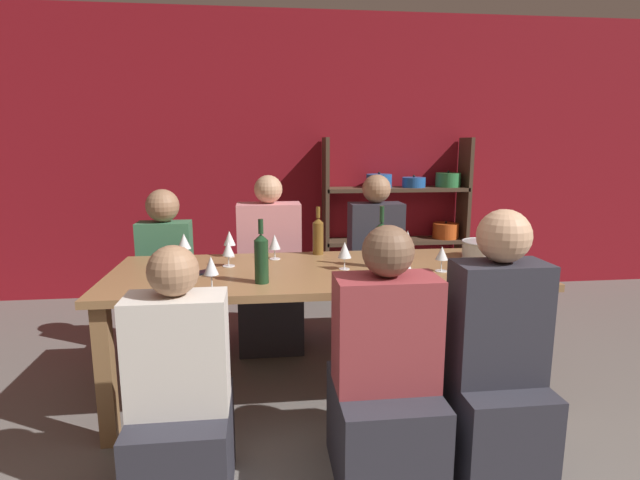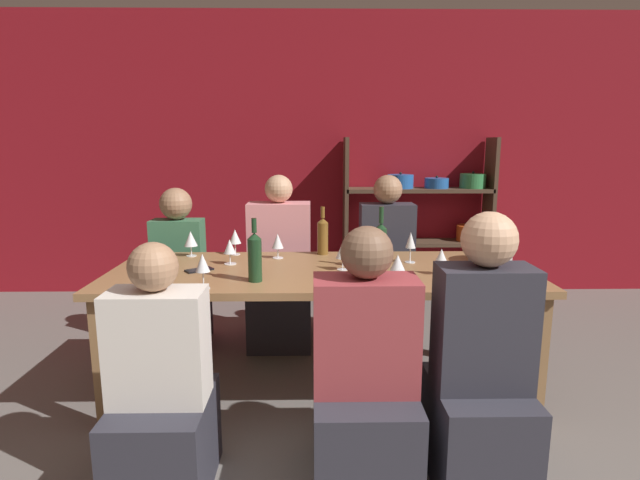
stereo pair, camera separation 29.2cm
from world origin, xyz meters
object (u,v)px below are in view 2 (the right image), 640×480
at_px(wine_bottle_amber, 255,256).
at_px(wine_bottle_dark, 381,245).
at_px(mixing_bowl, 491,253).
at_px(wine_glass_red_a, 278,242).
at_px(person_far_a, 280,283).
at_px(wine_bottle_green, 323,235).
at_px(wine_glass_empty_b, 441,257).
at_px(wine_glass_white_e, 235,237).
at_px(dining_table, 320,284).
at_px(wine_glass_white_b, 343,251).
at_px(wine_glass_white_d, 203,264).
at_px(cell_phone, 199,270).
at_px(wine_glass_white_c, 398,263).
at_px(shelf_unit, 421,232).
at_px(wine_glass_white_a, 191,239).
at_px(person_near_a, 162,404).
at_px(person_far_b, 385,281).
at_px(wine_glass_empty_a, 411,241).
at_px(wine_glass_red_b, 230,248).
at_px(person_near_c, 480,386).
at_px(person_far_c, 180,287).

bearing_deg(wine_bottle_amber, wine_bottle_dark, 20.32).
distance_m(mixing_bowl, wine_bottle_amber, 1.43).
distance_m(wine_bottle_dark, wine_glass_red_a, 0.67).
bearing_deg(person_far_a, wine_bottle_green, 125.55).
xyz_separation_m(wine_glass_empty_b, wine_glass_white_e, (-1.20, 0.52, 0.01)).
relative_size(dining_table, wine_glass_white_b, 14.93).
height_order(wine_glass_white_d, cell_phone, wine_glass_white_d).
height_order(cell_phone, person_far_a, person_far_a).
relative_size(wine_glass_white_c, person_far_a, 0.12).
xyz_separation_m(shelf_unit, mixing_bowl, (0.02, -1.82, 0.19)).
xyz_separation_m(wine_glass_white_a, wine_glass_white_e, (0.27, 0.04, 0.01)).
xyz_separation_m(person_near_a, person_far_b, (1.18, 1.64, 0.07)).
xyz_separation_m(wine_bottle_green, wine_glass_white_b, (0.10, -0.41, -0.02)).
relative_size(wine_glass_white_e, person_near_a, 0.15).
relative_size(wine_bottle_dark, wine_glass_white_b, 2.25).
bearing_deg(wine_glass_empty_b, wine_glass_empty_a, 111.80).
bearing_deg(wine_glass_red_a, wine_glass_red_b, -150.88).
bearing_deg(person_near_c, cell_phone, 150.45).
height_order(wine_glass_empty_b, person_near_c, person_near_c).
relative_size(dining_table, wine_glass_white_c, 15.58).
bearing_deg(wine_glass_white_a, cell_phone, -70.65).
bearing_deg(person_far_b, wine_glass_white_e, 22.43).
bearing_deg(person_near_c, person_near_a, -178.83).
bearing_deg(person_near_c, wine_glass_red_b, 142.50).
relative_size(shelf_unit, person_far_b, 1.22).
bearing_deg(person_far_a, wine_glass_red_a, 92.61).
xyz_separation_m(dining_table, person_far_b, (0.50, 0.82, -0.22)).
bearing_deg(person_far_a, person_near_c, 120.57).
distance_m(wine_glass_white_a, wine_glass_white_e, 0.28).
bearing_deg(wine_bottle_amber, wine_glass_empty_a, 24.39).
relative_size(wine_glass_empty_a, wine_glass_white_c, 1.22).
height_order(shelf_unit, person_near_a, shelf_unit).
bearing_deg(wine_glass_white_b, person_near_c, -54.84).
height_order(wine_glass_empty_b, person_far_a, person_far_a).
bearing_deg(wine_glass_white_e, wine_bottle_green, 0.37).
relative_size(wine_glass_white_d, person_far_b, 0.14).
xyz_separation_m(wine_glass_white_e, cell_phone, (-0.14, -0.42, -0.11)).
bearing_deg(dining_table, person_far_a, 109.11).
xyz_separation_m(person_far_a, person_near_c, (0.96, -1.62, -0.00)).
relative_size(wine_bottle_green, wine_glass_white_c, 2.03).
bearing_deg(wine_bottle_green, mixing_bowl, -13.31).
relative_size(wine_glass_red_a, person_far_c, 0.13).
bearing_deg(wine_glass_empty_b, wine_glass_white_c, -146.26).
relative_size(wine_glass_white_c, person_far_b, 0.12).
bearing_deg(person_near_c, wine_bottle_amber, 151.71).
distance_m(mixing_bowl, wine_glass_red_b, 1.57).
relative_size(wine_glass_white_a, wine_glass_white_d, 0.91).
xyz_separation_m(dining_table, wine_glass_white_e, (-0.54, 0.39, 0.20)).
bearing_deg(wine_glass_white_b, wine_glass_white_e, 148.39).
bearing_deg(wine_glass_white_a, wine_glass_white_e, 8.38).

